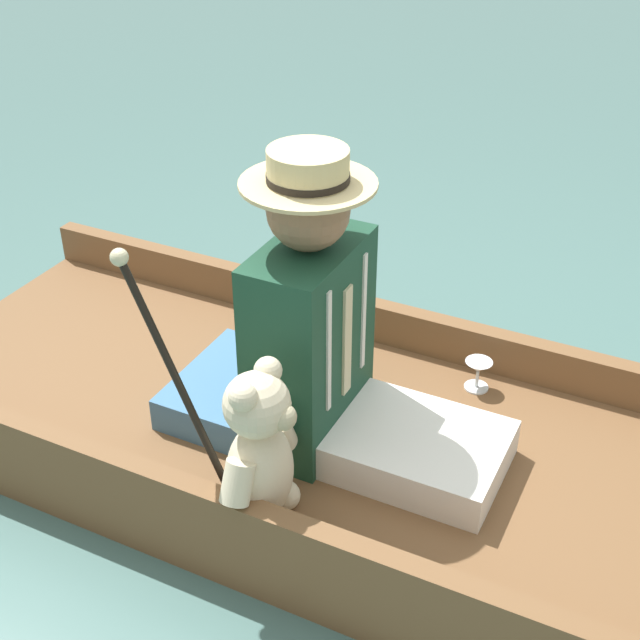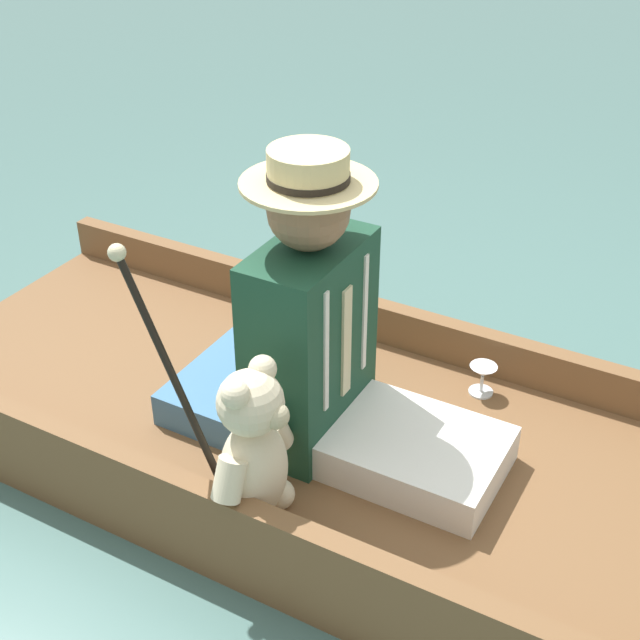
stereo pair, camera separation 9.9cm
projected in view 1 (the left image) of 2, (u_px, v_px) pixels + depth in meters
The scene contains 7 objects.
ground_plane at pixel (312, 461), 2.73m from camera, with size 16.00×16.00×0.00m, color #476B66.
punt_boat at pixel (311, 438), 2.69m from camera, with size 1.07×2.66×0.29m.
seat_cushion at pixel (234, 389), 2.70m from camera, with size 0.43×0.30×0.10m.
seated_person at pixel (333, 343), 2.41m from camera, with size 0.40×0.75×0.87m.
teddy_bear at pixel (260, 451), 2.21m from camera, with size 0.32×0.19×0.46m.
wine_glass at pixel (478, 369), 2.76m from camera, with size 0.09×0.09×0.10m.
walking_cane at pixel (171, 367), 2.15m from camera, with size 0.04×0.32×0.73m.
Camera 1 is at (1.85, 0.95, 1.83)m, focal length 50.00 mm.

